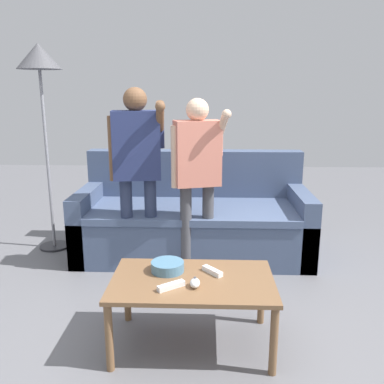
# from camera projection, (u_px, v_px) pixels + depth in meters

# --- Properties ---
(ground_plane) EXTENTS (12.00, 12.00, 0.00)m
(ground_plane) POSITION_uv_depth(u_px,v_px,m) (192.00, 347.00, 2.43)
(ground_plane) COLOR slate
(couch) EXTENTS (2.08, 0.92, 0.92)m
(couch) POSITION_uv_depth(u_px,v_px,m) (193.00, 220.00, 3.82)
(couch) COLOR #475675
(couch) RESTS_ON ground
(coffee_table) EXTENTS (0.94, 0.57, 0.42)m
(coffee_table) POSITION_uv_depth(u_px,v_px,m) (193.00, 287.00, 2.37)
(coffee_table) COLOR brown
(coffee_table) RESTS_ON ground
(snack_bowl) EXTENTS (0.20, 0.20, 0.06)m
(snack_bowl) POSITION_uv_depth(u_px,v_px,m) (168.00, 266.00, 2.46)
(snack_bowl) COLOR teal
(snack_bowl) RESTS_ON coffee_table
(game_remote_nunchuk) EXTENTS (0.06, 0.09, 0.05)m
(game_remote_nunchuk) POSITION_uv_depth(u_px,v_px,m) (195.00, 283.00, 2.26)
(game_remote_nunchuk) COLOR white
(game_remote_nunchuk) RESTS_ON coffee_table
(floor_lamp) EXTENTS (0.39, 0.39, 1.89)m
(floor_lamp) POSITION_uv_depth(u_px,v_px,m) (40.00, 69.00, 3.58)
(floor_lamp) COLOR #2D2D33
(floor_lamp) RESTS_ON ground
(player_center) EXTENTS (0.46, 0.30, 1.43)m
(player_center) POSITION_uv_depth(u_px,v_px,m) (197.00, 167.00, 3.23)
(player_center) COLOR #47474C
(player_center) RESTS_ON ground
(player_left) EXTENTS (0.47, 0.34, 1.51)m
(player_left) POSITION_uv_depth(u_px,v_px,m) (137.00, 159.00, 3.27)
(player_left) COLOR #2D3856
(player_left) RESTS_ON ground
(game_remote_wand_near) EXTENTS (0.15, 0.12, 0.03)m
(game_remote_wand_near) POSITION_uv_depth(u_px,v_px,m) (171.00, 286.00, 2.25)
(game_remote_wand_near) COLOR white
(game_remote_wand_near) RESTS_ON coffee_table
(game_remote_wand_far) EXTENTS (0.12, 0.13, 0.03)m
(game_remote_wand_far) POSITION_uv_depth(u_px,v_px,m) (212.00, 271.00, 2.43)
(game_remote_wand_far) COLOR white
(game_remote_wand_far) RESTS_ON coffee_table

